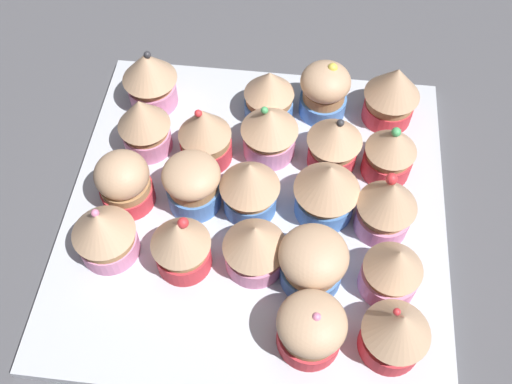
# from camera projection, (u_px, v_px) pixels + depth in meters

# --- Properties ---
(ground_plane) EXTENTS (1.80, 1.80, 0.03)m
(ground_plane) POSITION_uv_depth(u_px,v_px,m) (256.00, 220.00, 0.64)
(ground_plane) COLOR #4C4C51
(baking_tray) EXTENTS (0.40, 0.40, 0.01)m
(baking_tray) POSITION_uv_depth(u_px,v_px,m) (256.00, 210.00, 0.62)
(baking_tray) COLOR silver
(baking_tray) RESTS_ON ground_plane
(cupcake_0) EXTENTS (0.06, 0.06, 0.08)m
(cupcake_0) POSITION_uv_depth(u_px,v_px,m) (150.00, 78.00, 0.67)
(cupcake_0) COLOR pink
(cupcake_0) RESTS_ON baking_tray
(cupcake_1) EXTENTS (0.06, 0.06, 0.08)m
(cupcake_1) POSITION_uv_depth(u_px,v_px,m) (144.00, 124.00, 0.63)
(cupcake_1) COLOR pink
(cupcake_1) RESTS_ON baking_tray
(cupcake_2) EXTENTS (0.06, 0.06, 0.07)m
(cupcake_2) POSITION_uv_depth(u_px,v_px,m) (124.00, 182.00, 0.60)
(cupcake_2) COLOR #D1333D
(cupcake_2) RESTS_ON baking_tray
(cupcake_3) EXTENTS (0.06, 0.06, 0.07)m
(cupcake_3) POSITION_uv_depth(u_px,v_px,m) (104.00, 233.00, 0.56)
(cupcake_3) COLOR pink
(cupcake_3) RESTS_ON baking_tray
(cupcake_4) EXTENTS (0.06, 0.06, 0.08)m
(cupcake_4) POSITION_uv_depth(u_px,v_px,m) (205.00, 134.00, 0.62)
(cupcake_4) COLOR #D1333D
(cupcake_4) RESTS_ON baking_tray
(cupcake_5) EXTENTS (0.06, 0.06, 0.07)m
(cupcake_5) POSITION_uv_depth(u_px,v_px,m) (193.00, 180.00, 0.60)
(cupcake_5) COLOR #477AC6
(cupcake_5) RESTS_ON baking_tray
(cupcake_6) EXTENTS (0.06, 0.06, 0.08)m
(cupcake_6) POSITION_uv_depth(u_px,v_px,m) (181.00, 244.00, 0.55)
(cupcake_6) COLOR #D1333D
(cupcake_6) RESTS_ON baking_tray
(cupcake_7) EXTENTS (0.06, 0.06, 0.07)m
(cupcake_7) POSITION_uv_depth(u_px,v_px,m) (269.00, 94.00, 0.66)
(cupcake_7) COLOR #477AC6
(cupcake_7) RESTS_ON baking_tray
(cupcake_8) EXTENTS (0.06, 0.06, 0.07)m
(cupcake_8) POSITION_uv_depth(u_px,v_px,m) (270.00, 131.00, 0.63)
(cupcake_8) COLOR pink
(cupcake_8) RESTS_ON baking_tray
(cupcake_9) EXTENTS (0.06, 0.06, 0.08)m
(cupcake_9) POSITION_uv_depth(u_px,v_px,m) (250.00, 182.00, 0.59)
(cupcake_9) COLOR #477AC6
(cupcake_9) RESTS_ON baking_tray
(cupcake_10) EXTENTS (0.06, 0.06, 0.07)m
(cupcake_10) POSITION_uv_depth(u_px,v_px,m) (255.00, 245.00, 0.55)
(cupcake_10) COLOR pink
(cupcake_10) RESTS_ON baking_tray
(cupcake_11) EXTENTS (0.06, 0.06, 0.07)m
(cupcake_11) POSITION_uv_depth(u_px,v_px,m) (324.00, 90.00, 0.66)
(cupcake_11) COLOR #477AC6
(cupcake_11) RESTS_ON baking_tray
(cupcake_12) EXTENTS (0.06, 0.06, 0.07)m
(cupcake_12) POSITION_uv_depth(u_px,v_px,m) (334.00, 142.00, 0.62)
(cupcake_12) COLOR #D1333D
(cupcake_12) RESTS_ON baking_tray
(cupcake_13) EXTENTS (0.07, 0.07, 0.08)m
(cupcake_13) POSITION_uv_depth(u_px,v_px,m) (327.00, 189.00, 0.58)
(cupcake_13) COLOR #477AC6
(cupcake_13) RESTS_ON baking_tray
(cupcake_14) EXTENTS (0.07, 0.07, 0.07)m
(cupcake_14) POSITION_uv_depth(u_px,v_px,m) (313.00, 262.00, 0.55)
(cupcake_14) COLOR #477AC6
(cupcake_14) RESTS_ON baking_tray
(cupcake_15) EXTENTS (0.06, 0.06, 0.06)m
(cupcake_15) POSITION_uv_depth(u_px,v_px,m) (311.00, 328.00, 0.51)
(cupcake_15) COLOR #D1333D
(cupcake_15) RESTS_ON baking_tray
(cupcake_16) EXTENTS (0.06, 0.06, 0.08)m
(cupcake_16) POSITION_uv_depth(u_px,v_px,m) (392.00, 93.00, 0.65)
(cupcake_16) COLOR #D1333D
(cupcake_16) RESTS_ON baking_tray
(cupcake_17) EXTENTS (0.06, 0.06, 0.07)m
(cupcake_17) POSITION_uv_depth(u_px,v_px,m) (390.00, 152.00, 0.62)
(cupcake_17) COLOR #D1333D
(cupcake_17) RESTS_ON baking_tray
(cupcake_18) EXTENTS (0.06, 0.06, 0.08)m
(cupcake_18) POSITION_uv_depth(u_px,v_px,m) (387.00, 206.00, 0.57)
(cupcake_18) COLOR pink
(cupcake_18) RESTS_ON baking_tray
(cupcake_19) EXTENTS (0.06, 0.06, 0.07)m
(cupcake_19) POSITION_uv_depth(u_px,v_px,m) (393.00, 269.00, 0.54)
(cupcake_19) COLOR pink
(cupcake_19) RESTS_ON baking_tray
(cupcake_20) EXTENTS (0.06, 0.06, 0.07)m
(cupcake_20) POSITION_uv_depth(u_px,v_px,m) (396.00, 332.00, 0.50)
(cupcake_20) COLOR #D1333D
(cupcake_20) RESTS_ON baking_tray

